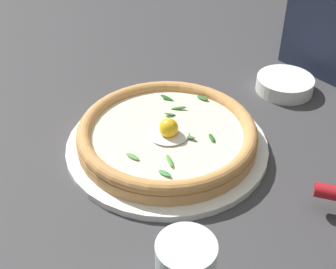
{
  "coord_description": "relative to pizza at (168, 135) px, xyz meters",
  "views": [
    {
      "loc": [
        0.23,
        0.58,
        0.51
      ],
      "look_at": [
        -0.02,
        0.0,
        0.03
      ],
      "focal_mm": 49.78,
      "sensor_mm": 36.0,
      "label": 1
    }
  ],
  "objects": [
    {
      "name": "pizza_plate",
      "position": [
        -0.0,
        -0.0,
        -0.02
      ],
      "size": [
        0.35,
        0.35,
        0.01
      ],
      "primitive_type": "cylinder",
      "color": "white",
      "rests_on": "ground"
    },
    {
      "name": "pizza",
      "position": [
        0.0,
        0.0,
        0.0
      ],
      "size": [
        0.31,
        0.31,
        0.06
      ],
      "color": "tan",
      "rests_on": "pizza_plate"
    },
    {
      "name": "ground_plane",
      "position": [
        0.02,
        -0.0,
        -0.05
      ],
      "size": [
        2.4,
        2.4,
        0.03
      ],
      "primitive_type": "cube",
      "color": "#3B393C",
      "rests_on": "ground"
    },
    {
      "name": "side_bowl",
      "position": [
        -0.3,
        -0.08,
        -0.02
      ],
      "size": [
        0.12,
        0.12,
        0.03
      ],
      "primitive_type": "cylinder",
      "color": "white",
      "rests_on": "ground"
    }
  ]
}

